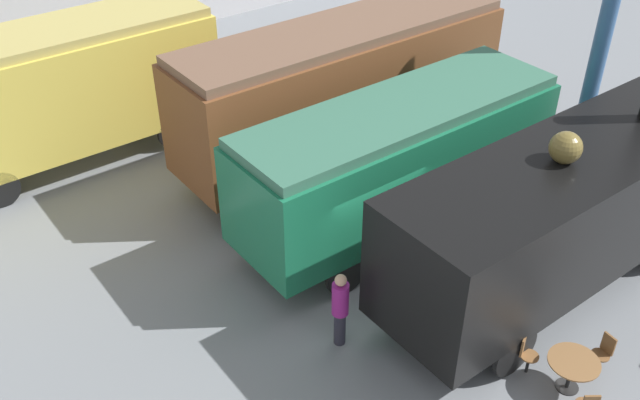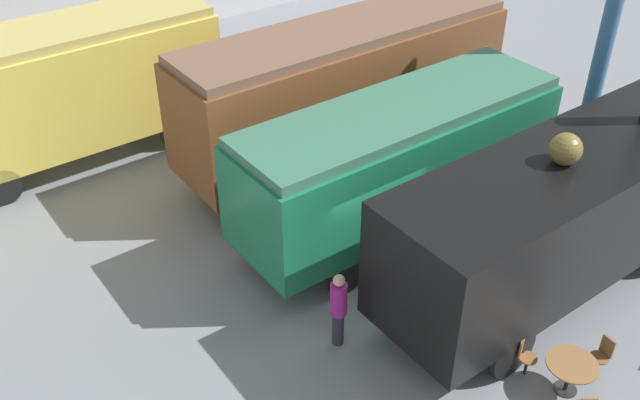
% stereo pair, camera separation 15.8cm
% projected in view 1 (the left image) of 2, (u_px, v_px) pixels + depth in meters
% --- Properties ---
extents(ground_plane, '(80.00, 80.00, 0.00)m').
position_uv_depth(ground_plane, '(365.00, 269.00, 16.33)').
color(ground_plane, gray).
extents(passenger_coach_vintage, '(8.22, 2.53, 3.84)m').
position_uv_depth(passenger_coach_vintage, '(63.00, 86.00, 19.13)').
color(passenger_coach_vintage, '#E0C64C').
rests_on(passenger_coach_vintage, ground_plane).
extents(passenger_coach_wooden, '(9.55, 2.55, 3.88)m').
position_uv_depth(passenger_coach_wooden, '(342.00, 82.00, 19.15)').
color(passenger_coach_wooden, brown).
rests_on(passenger_coach_wooden, ground_plane).
extents(streamlined_locomotive, '(9.98, 2.53, 3.35)m').
position_uv_depth(streamlined_locomotive, '(420.00, 147.00, 16.94)').
color(streamlined_locomotive, '#196B47').
rests_on(streamlined_locomotive, ground_plane).
extents(steam_locomotive, '(8.79, 2.58, 5.28)m').
position_uv_depth(steam_locomotive, '(564.00, 208.00, 14.77)').
color(steam_locomotive, black).
rests_on(steam_locomotive, ground_plane).
extents(cafe_table_near, '(0.97, 0.97, 0.71)m').
position_uv_depth(cafe_table_near, '(573.00, 366.00, 13.18)').
color(cafe_table_near, black).
rests_on(cafe_table_near, ground_plane).
extents(cafe_chair_0, '(0.37, 0.36, 0.87)m').
position_uv_depth(cafe_chair_0, '(604.00, 351.00, 13.59)').
color(cafe_chair_0, black).
rests_on(cafe_chair_0, ground_plane).
extents(cafe_chair_1, '(0.38, 0.40, 0.87)m').
position_uv_depth(cafe_chair_1, '(527.00, 352.00, 13.56)').
color(cafe_chair_1, black).
rests_on(cafe_chair_1, ground_plane).
extents(visitor_person, '(0.34, 0.34, 1.78)m').
position_uv_depth(visitor_person, '(340.00, 307.00, 13.91)').
color(visitor_person, '#262633').
rests_on(visitor_person, ground_plane).
extents(support_pillar, '(0.44, 0.44, 8.00)m').
position_uv_depth(support_pillar, '(606.00, 23.00, 18.05)').
color(support_pillar, '#386093').
rests_on(support_pillar, ground_plane).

